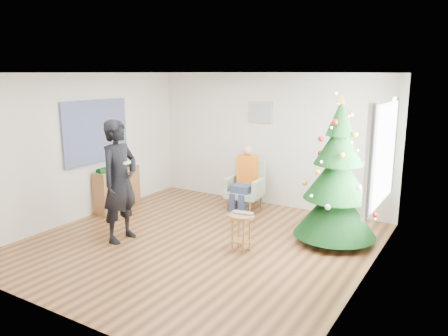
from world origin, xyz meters
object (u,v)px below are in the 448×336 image
Objects in this scene: christmas_tree at (337,178)px; stool at (241,233)px; armchair at (246,191)px; console at (117,189)px; standing_man at (120,181)px.

stool is at bearing -133.99° from christmas_tree.
stool is 0.60× the size of armchair.
armchair is at bearing 29.66° from console.
christmas_tree is 2.26m from armchair.
christmas_tree is 1.20× the size of standing_man.
christmas_tree is 4.20m from console.
christmas_tree is at bearing 4.96° from console.
armchair is (-2.01, 0.78, -0.69)m from christmas_tree.
armchair reaches higher than console.
christmas_tree reaches higher than stool.
console is (-1.20, 1.12, -0.56)m from standing_man.
stool is 2.04m from standing_man.
stool is at bearing -74.57° from standing_man.
standing_man reaches higher than stool.
christmas_tree reaches higher than standing_man.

